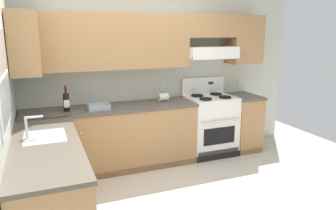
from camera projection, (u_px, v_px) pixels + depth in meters
ground_plane at (168, 205)px, 3.70m from camera, size 7.04×7.04×0.00m
wall_back at (155, 62)px, 4.89m from camera, size 4.68×0.57×2.55m
wall_left at (1, 97)px, 3.02m from camera, size 0.47×4.00×2.55m
counter_back_run at (136, 135)px, 4.72m from camera, size 3.60×0.65×0.91m
counter_left_run at (50, 187)px, 3.14m from camera, size 0.63×1.91×1.13m
stove at (210, 124)px, 5.17m from camera, size 0.76×0.62×1.20m
wine_bottle at (66, 101)px, 4.23m from camera, size 0.08×0.08×0.35m
bowl at (99, 108)px, 4.35m from camera, size 0.29×0.20×0.07m
paper_towel_roll at (163, 97)px, 4.86m from camera, size 0.14×0.12×0.12m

